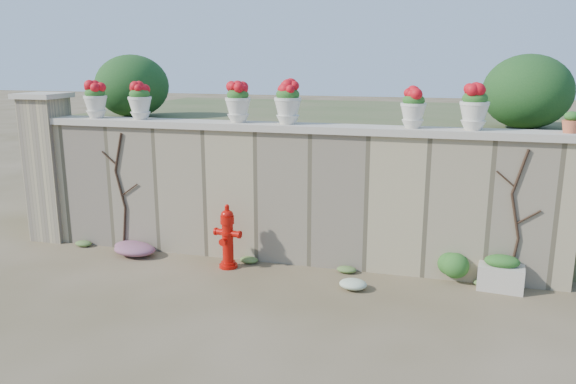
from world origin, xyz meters
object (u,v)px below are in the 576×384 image
(fire_hydrant, at_px, (228,236))
(terracotta_pot, at_px, (571,123))
(urn_pot_0, at_px, (95,100))
(planter_box, at_px, (501,274))

(fire_hydrant, bearing_deg, terracotta_pot, 15.46)
(fire_hydrant, height_order, terracotta_pot, terracotta_pot)
(fire_hydrant, height_order, urn_pot_0, urn_pot_0)
(planter_box, xyz_separation_m, terracotta_pot, (0.71, 0.34, 2.00))
(fire_hydrant, distance_m, planter_box, 3.84)
(planter_box, relative_size, urn_pot_0, 1.08)
(fire_hydrant, relative_size, urn_pot_0, 1.68)
(fire_hydrant, distance_m, terracotta_pot, 4.89)
(fire_hydrant, relative_size, planter_box, 1.55)
(fire_hydrant, distance_m, urn_pot_0, 3.13)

